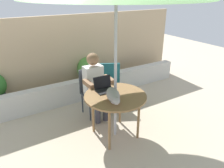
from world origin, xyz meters
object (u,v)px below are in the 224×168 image
object	(u,v)px
patio_table	(115,99)
chair_empty	(110,82)
person_seated	(95,83)
cat	(113,96)
potted_plant_near_fence	(87,73)
laptop	(104,86)
chair_occupied	(92,88)

from	to	relation	value
patio_table	chair_empty	size ratio (longest dim) A/B	1.09
person_seated	cat	bearing A→B (deg)	-98.40
person_seated	cat	world-z (taller)	person_seated
person_seated	potted_plant_near_fence	bearing A→B (deg)	71.67
chair_empty	cat	distance (m)	1.23
laptop	potted_plant_near_fence	xyz separation A→B (m)	(0.46, 1.63, -0.39)
person_seated	chair_occupied	bearing A→B (deg)	90.00
chair_empty	potted_plant_near_fence	distance (m)	0.99
chair_empty	cat	xyz separation A→B (m)	(-0.57, -1.05, 0.30)
potted_plant_near_fence	cat	bearing A→B (deg)	-104.37
patio_table	laptop	world-z (taller)	laptop
chair_empty	person_seated	world-z (taller)	person_seated
potted_plant_near_fence	chair_empty	bearing A→B (deg)	-86.87
cat	laptop	bearing A→B (deg)	80.79
patio_table	cat	world-z (taller)	cat
patio_table	person_seated	world-z (taller)	person_seated
patio_table	chair_empty	bearing A→B (deg)	63.58
chair_empty	chair_occupied	bearing A→B (deg)	-172.30
patio_table	potted_plant_near_fence	size ratio (longest dim) A/B	1.23
laptop	cat	world-z (taller)	laptop
chair_occupied	laptop	size ratio (longest dim) A/B	2.87
chair_occupied	person_seated	world-z (taller)	person_seated
person_seated	potted_plant_near_fence	world-z (taller)	person_seated
chair_empty	potted_plant_near_fence	xyz separation A→B (m)	(-0.05, 0.98, -0.10)
person_seated	patio_table	bearing A→B (deg)	-90.00
chair_empty	cat	bearing A→B (deg)	-118.69
chair_empty	cat	size ratio (longest dim) A/B	1.45
patio_table	cat	bearing A→B (deg)	-131.13
patio_table	chair_empty	distance (m)	1.03
cat	potted_plant_near_fence	world-z (taller)	cat
person_seated	potted_plant_near_fence	xyz separation A→B (m)	(0.40, 1.20, -0.27)
potted_plant_near_fence	person_seated	bearing A→B (deg)	-108.33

